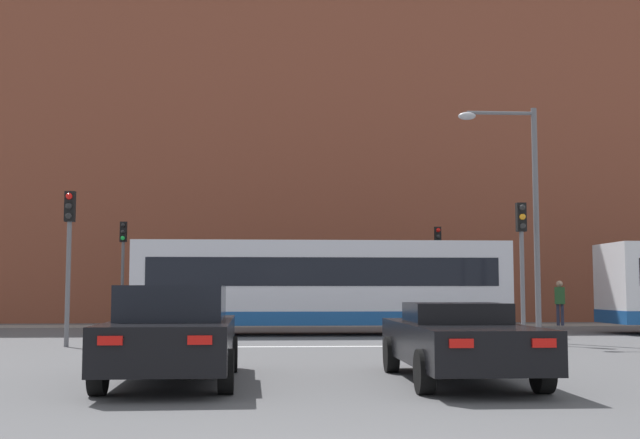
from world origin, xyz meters
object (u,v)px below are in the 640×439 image
car_roadster_right (458,340)px  traffic_light_far_right (438,259)px  pedestrian_walking_east (189,299)px  bus_crossing_lead (322,285)px  pedestrian_waiting (210,303)px  traffic_light_near_left (69,241)px  street_lamp_junction (521,196)px  traffic_light_near_right (522,248)px  traffic_light_far_left (123,256)px  pedestrian_walking_west (560,299)px  car_saloon_left (173,333)px

car_roadster_right → traffic_light_far_right: (3.77, 19.32, 2.05)m
pedestrian_walking_east → bus_crossing_lead: bearing=125.8°
pedestrian_waiting → traffic_light_near_left: bearing=-35.2°
traffic_light_far_right → street_lamp_junction: street_lamp_junction is taller
traffic_light_near_right → traffic_light_far_left: traffic_light_far_left is taller
traffic_light_near_right → traffic_light_near_left: size_ratio=0.96×
bus_crossing_lead → traffic_light_near_left: 8.75m
traffic_light_far_right → traffic_light_near_right: (0.13, -10.50, -0.09)m
street_lamp_junction → pedestrian_walking_east: bearing=134.8°
bus_crossing_lead → pedestrian_waiting: bearing=-147.4°
traffic_light_far_left → pedestrian_walking_east: traffic_light_far_left is taller
traffic_light_far_right → traffic_light_near_right: traffic_light_far_right is taller
pedestrian_walking_west → traffic_light_far_right: bearing=18.1°
traffic_light_far_left → pedestrian_walking_west: 17.71m
traffic_light_far_left → street_lamp_junction: bearing=-36.7°
traffic_light_near_left → pedestrian_walking_east: 11.77m
bus_crossing_lead → traffic_light_near_right: size_ratio=3.13×
traffic_light_far_left → pedestrian_walking_east: bearing=19.0°
pedestrian_walking_east → traffic_light_near_right: bearing=130.3°
pedestrian_waiting → pedestrian_walking_west: (14.28, -0.62, 0.17)m
car_saloon_left → pedestrian_waiting: (-0.91, 19.85, 0.14)m
street_lamp_junction → pedestrian_waiting: bearing=131.9°
street_lamp_junction → pedestrian_walking_west: (4.72, 10.05, -3.04)m
traffic_light_near_right → pedestrian_waiting: traffic_light_near_right is taller
traffic_light_near_right → pedestrian_walking_west: size_ratio=2.11×
traffic_light_far_right → pedestrian_walking_west: bearing=0.8°
pedestrian_walking_west → bus_crossing_lead: bearing=47.3°
bus_crossing_lead → pedestrian_waiting: bus_crossing_lead is taller
bus_crossing_lead → traffic_light_far_right: bearing=138.5°
traffic_light_near_right → pedestrian_waiting: (-9.38, 11.20, -1.70)m
traffic_light_far_right → pedestrian_walking_west: 5.29m
pedestrian_walking_east → street_lamp_junction: bearing=132.2°
car_roadster_right → pedestrian_walking_west: 21.29m
traffic_light_near_right → bus_crossing_lead: bearing=138.0°
car_saloon_left → traffic_light_near_right: traffic_light_near_right is taller
traffic_light_far_right → pedestrian_waiting: (-9.25, 0.69, -1.80)m
car_saloon_left → street_lamp_junction: street_lamp_junction is taller
car_saloon_left → bus_crossing_lead: (3.23, 13.38, 0.85)m
car_saloon_left → traffic_light_far_right: (8.34, 19.16, 1.93)m
traffic_light_near_left → traffic_light_far_left: bearing=92.9°
bus_crossing_lead → pedestrian_walking_west: (10.14, 5.85, -0.54)m
traffic_light_near_right → car_roadster_right: bearing=-113.9°
car_saloon_left → car_roadster_right: (4.57, -0.15, -0.12)m
street_lamp_junction → pedestrian_walking_east: street_lamp_junction is taller
pedestrian_waiting → traffic_light_far_right: bearing=64.0°
car_saloon_left → bus_crossing_lead: 13.79m
traffic_light_far_right → traffic_light_near_right: size_ratio=1.04×
traffic_light_near_left → pedestrian_walking_west: bearing=32.9°
traffic_light_far_right → pedestrian_walking_east: bearing=177.2°
traffic_light_near_left → pedestrian_waiting: bearing=76.5°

